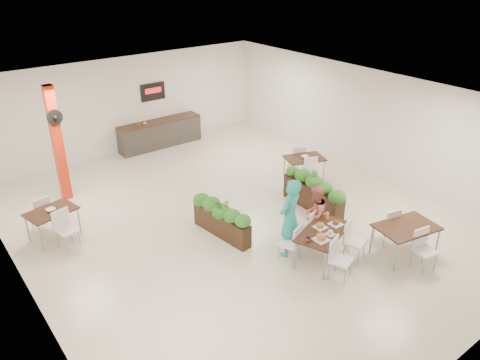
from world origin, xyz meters
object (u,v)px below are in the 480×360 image
at_px(side_table_b, 304,161).
at_px(planter_right, 313,192).
at_px(diner_woman, 315,215).
at_px(main_table, 323,236).
at_px(side_table_a, 52,215).
at_px(red_column, 58,143).
at_px(diner_man, 290,218).
at_px(planter_left, 222,217).
at_px(side_table_c, 406,230).
at_px(service_counter, 160,133).

bearing_deg(side_table_b, planter_right, -107.22).
bearing_deg(diner_woman, main_table, 38.43).
xyz_separation_m(planter_right, side_table_a, (-5.92, 2.73, 0.11)).
bearing_deg(diner_woman, red_column, -75.69).
distance_m(diner_man, side_table_b, 3.88).
distance_m(side_table_a, side_table_b, 7.09).
height_order(planter_left, side_table_c, planter_left).
bearing_deg(main_table, planter_left, 118.01).
height_order(red_column, diner_woman, red_column).
height_order(main_table, diner_man, diner_man).
distance_m(red_column, planter_right, 6.90).
xyz_separation_m(diner_woman, side_table_c, (1.22, -1.63, -0.08)).
xyz_separation_m(planter_left, side_table_a, (-3.24, 2.33, 0.12)).
distance_m(main_table, planter_left, 2.48).
bearing_deg(diner_man, diner_woman, 160.21).
xyz_separation_m(diner_man, planter_right, (1.91, 1.12, -0.41)).
xyz_separation_m(diner_woman, side_table_a, (-4.81, 3.85, -0.09)).
xyz_separation_m(service_counter, planter_left, (-1.68, -6.08, 0.01)).
height_order(red_column, planter_right, red_column).
xyz_separation_m(diner_man, planter_left, (-0.77, 1.53, -0.42)).
distance_m(planter_left, side_table_c, 4.21).
bearing_deg(main_table, planter_right, 49.60).
bearing_deg(red_column, side_table_c, -55.31).
distance_m(diner_woman, planter_right, 1.59).
xyz_separation_m(service_counter, side_table_a, (-4.92, -3.75, 0.13)).
distance_m(main_table, side_table_a, 6.31).
height_order(side_table_a, side_table_b, same).
bearing_deg(side_table_a, diner_woman, -51.12).
relative_size(diner_man, planter_left, 1.00).
xyz_separation_m(side_table_a, side_table_c, (6.03, -5.49, 0.01)).
relative_size(planter_left, planter_right, 0.87).
distance_m(service_counter, planter_left, 6.31).
distance_m(service_counter, main_table, 8.28).
xyz_separation_m(service_counter, planter_right, (0.99, -6.49, 0.02)).
bearing_deg(red_column, diner_woman, -55.90).
height_order(diner_man, side_table_a, diner_man).
xyz_separation_m(red_column, diner_man, (3.09, -5.74, -0.72)).
bearing_deg(service_counter, side_table_c, -83.17).
height_order(service_counter, diner_woman, service_counter).
bearing_deg(planter_right, main_table, -130.40).
bearing_deg(side_table_c, service_counter, 107.76).
height_order(diner_man, diner_woman, diner_man).
height_order(planter_right, side_table_a, planter_right).
bearing_deg(side_table_c, main_table, 159.97).
distance_m(diner_woman, side_table_c, 2.04).
height_order(main_table, side_table_b, same).
bearing_deg(side_table_c, planter_right, 103.25).
relative_size(red_column, planter_left, 1.73).
xyz_separation_m(diner_man, diner_woman, (0.80, 0.00, -0.21)).
bearing_deg(planter_left, planter_right, -8.64).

